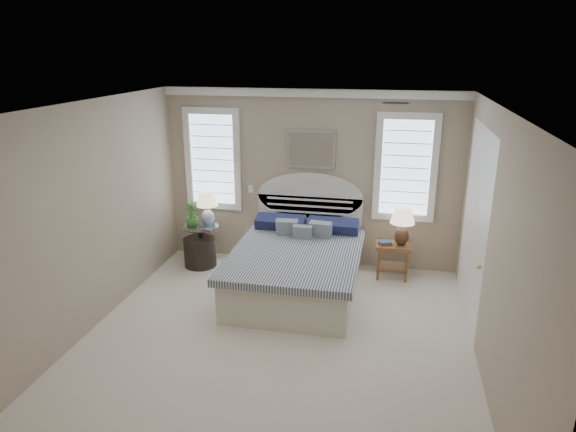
% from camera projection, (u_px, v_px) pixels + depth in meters
% --- Properties ---
extents(floor, '(4.50, 5.00, 0.01)m').
position_uv_depth(floor, '(274.00, 344.00, 5.92)').
color(floor, silver).
rests_on(floor, ground).
extents(ceiling, '(4.50, 5.00, 0.01)m').
position_uv_depth(ceiling, '(272.00, 107.00, 5.08)').
color(ceiling, white).
rests_on(ceiling, wall_back).
extents(wall_back, '(4.50, 0.02, 2.70)m').
position_uv_depth(wall_back, '(311.00, 179.00, 7.83)').
color(wall_back, tan).
rests_on(wall_back, floor).
extents(wall_left, '(0.02, 5.00, 2.70)m').
position_uv_depth(wall_left, '(84.00, 221.00, 5.94)').
color(wall_left, tan).
rests_on(wall_left, floor).
extents(wall_right, '(0.02, 5.00, 2.70)m').
position_uv_depth(wall_right, '(494.00, 251.00, 5.07)').
color(wall_right, tan).
rests_on(wall_right, floor).
extents(crown_molding, '(4.50, 0.08, 0.12)m').
position_uv_depth(crown_molding, '(312.00, 93.00, 7.39)').
color(crown_molding, white).
rests_on(crown_molding, wall_back).
extents(hvac_vent, '(0.30, 0.20, 0.02)m').
position_uv_depth(hvac_vent, '(396.00, 104.00, 5.60)').
color(hvac_vent, '#B2B2B2').
rests_on(hvac_vent, ceiling).
extents(switch_plate, '(0.08, 0.01, 0.12)m').
position_uv_depth(switch_plate, '(251.00, 189.00, 8.06)').
color(switch_plate, white).
rests_on(switch_plate, wall_back).
extents(window_left, '(0.90, 0.06, 1.60)m').
position_uv_depth(window_left, '(213.00, 159.00, 8.03)').
color(window_left, '#AFC5DE').
rests_on(window_left, wall_back).
extents(window_right, '(0.90, 0.06, 1.60)m').
position_uv_depth(window_right, '(406.00, 168.00, 7.46)').
color(window_right, '#AFC5DE').
rests_on(window_right, wall_back).
extents(painting, '(0.74, 0.04, 0.58)m').
position_uv_depth(painting, '(311.00, 149.00, 7.64)').
color(painting, silver).
rests_on(painting, wall_back).
extents(closet_door, '(0.02, 1.80, 2.40)m').
position_uv_depth(closet_door, '(474.00, 226.00, 6.23)').
color(closet_door, white).
rests_on(closet_door, floor).
extents(bed, '(1.72, 2.28, 1.47)m').
position_uv_depth(bed, '(298.00, 264.00, 7.16)').
color(bed, silver).
rests_on(bed, floor).
extents(side_table_left, '(0.56, 0.56, 0.63)m').
position_uv_depth(side_table_left, '(201.00, 241.00, 8.03)').
color(side_table_left, black).
rests_on(side_table_left, floor).
extents(nightstand_right, '(0.50, 0.40, 0.53)m').
position_uv_depth(nightstand_right, '(393.00, 253.00, 7.55)').
color(nightstand_right, brown).
rests_on(nightstand_right, floor).
extents(floor_pot, '(0.58, 0.58, 0.45)m').
position_uv_depth(floor_pot, '(200.00, 252.00, 8.01)').
color(floor_pot, black).
rests_on(floor_pot, floor).
extents(lamp_left, '(0.42, 0.42, 0.55)m').
position_uv_depth(lamp_left, '(207.00, 204.00, 7.89)').
color(lamp_left, white).
rests_on(lamp_left, side_table_left).
extents(lamp_right, '(0.42, 0.42, 0.57)m').
position_uv_depth(lamp_right, '(402.00, 222.00, 7.37)').
color(lamp_right, black).
rests_on(lamp_right, nightstand_right).
extents(potted_plant, '(0.25, 0.25, 0.38)m').
position_uv_depth(potted_plant, '(192.00, 215.00, 7.84)').
color(potted_plant, '#32772F').
rests_on(potted_plant, side_table_left).
extents(books_left, '(0.18, 0.15, 0.04)m').
position_uv_depth(books_left, '(209.00, 230.00, 7.70)').
color(books_left, '#A73429').
rests_on(books_left, side_table_left).
extents(books_right, '(0.21, 0.18, 0.05)m').
position_uv_depth(books_right, '(385.00, 243.00, 7.47)').
color(books_right, '#A73429').
rests_on(books_right, nightstand_right).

